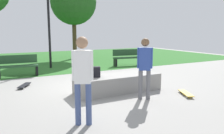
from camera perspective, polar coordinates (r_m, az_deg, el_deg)
The scene contains 12 objects.
ground_plane at distance 8.15m, azimuth -7.05°, elevation -4.52°, with size 28.00×28.00×0.00m, color gray.
grass_lawn at distance 15.90m, azimuth -17.62°, elevation 1.81°, with size 26.60×11.75×0.01m, color #2D6B28.
concrete_ledge at distance 7.16m, azimuth 1.59°, elevation -4.18°, with size 2.79×0.88×0.53m, color gray.
backpack_on_ledge at distance 6.80m, azimuth -4.25°, elevation -1.25°, with size 0.28×0.20×0.32m, color black.
skater_performing_trick at distance 6.27m, azimuth 8.39°, elevation 0.78°, with size 0.38×0.35×1.73m.
skater_watching at distance 4.49m, azimuth -7.52°, elevation -1.72°, with size 0.40×0.32×1.81m.
skateboard_by_ledge at distance 7.14m, azimuth 18.34°, elevation -6.36°, with size 0.51×0.81×0.08m.
skateboard_spare at distance 8.32m, azimuth -21.53°, elevation -4.36°, with size 0.55×0.80×0.08m.
park_bench_near_path at distance 12.55m, azimuth 3.89°, elevation 2.56°, with size 1.65×0.70×0.91m.
park_bench_far_left at distance 10.29m, azimuth -22.91°, elevation 0.41°, with size 1.62×0.56×0.91m.
tree_young_birch at distance 16.27m, azimuth -9.81°, elevation 16.04°, with size 3.17×3.17×5.51m.
lamp_post at distance 12.11m, azimuth -15.94°, elevation 12.64°, with size 0.28×0.28×4.52m.
Camera 1 is at (-2.81, -7.41, 1.91)m, focal length 35.72 mm.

